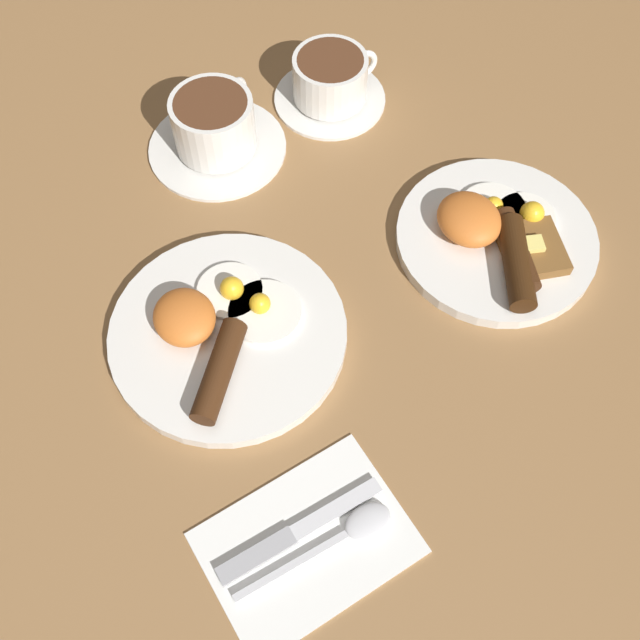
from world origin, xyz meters
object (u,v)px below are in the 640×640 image
(breakfast_plate_near, at_px, (224,331))
(knife, at_px, (292,535))
(teacup_far, at_px, (331,82))
(teacup_near, at_px, (215,129))
(spoon, at_px, (351,531))
(breakfast_plate_far, at_px, (498,237))

(breakfast_plate_near, distance_m, knife, 0.22)
(teacup_far, relative_size, knife, 0.85)
(teacup_near, relative_size, spoon, 1.06)
(breakfast_plate_far, bearing_deg, teacup_near, -142.16)
(teacup_far, distance_m, spoon, 0.56)
(breakfast_plate_near, xyz_separation_m, knife, (0.22, -0.03, -0.01))
(teacup_near, distance_m, spoon, 0.50)
(teacup_near, height_order, spoon, teacup_near)
(breakfast_plate_far, bearing_deg, teacup_far, -168.97)
(knife, xyz_separation_m, spoon, (0.02, 0.05, 0.00))
(knife, bearing_deg, spoon, -26.92)
(teacup_far, bearing_deg, spoon, -26.39)
(breakfast_plate_near, xyz_separation_m, breakfast_plate_far, (0.03, 0.32, 0.00))
(breakfast_plate_near, relative_size, knife, 1.48)
(teacup_near, height_order, teacup_far, teacup_near)
(breakfast_plate_far, bearing_deg, knife, -62.27)
(breakfast_plate_near, distance_m, teacup_far, 0.37)
(knife, bearing_deg, teacup_near, 71.34)
(breakfast_plate_near, height_order, breakfast_plate_far, breakfast_plate_far)
(knife, relative_size, spoon, 1.05)
(breakfast_plate_far, xyz_separation_m, teacup_far, (-0.29, -0.06, 0.01))
(teacup_far, distance_m, knife, 0.56)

